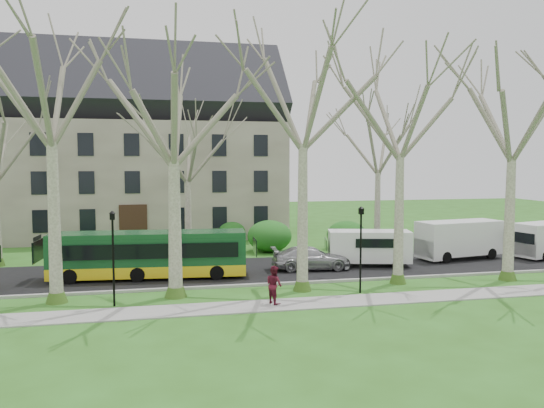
{
  "coord_description": "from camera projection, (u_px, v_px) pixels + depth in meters",
  "views": [
    {
      "loc": [
        -3.88,
        -25.91,
        6.61
      ],
      "look_at": [
        2.28,
        3.0,
        4.27
      ],
      "focal_mm": 35.0,
      "sensor_mm": 36.0,
      "label": 1
    }
  ],
  "objects": [
    {
      "name": "sedan",
      "position": [
        311.0,
        258.0,
        32.37
      ],
      "size": [
        4.93,
        2.34,
        1.39
      ],
      "primitive_type": "imported",
      "rotation": [
        0.0,
        0.0,
        1.49
      ],
      "color": "#A09FA4",
      "rests_on": "road"
    },
    {
      "name": "pedestrian_b",
      "position": [
        274.0,
        285.0,
        24.54
      ],
      "size": [
        0.96,
        1.06,
        1.77
      ],
      "primitive_type": "imported",
      "rotation": [
        0.0,
        0.0,
        1.99
      ],
      "color": "#541322",
      "rests_on": "sidewalk"
    },
    {
      "name": "ground",
      "position": [
        240.0,
        294.0,
        26.59
      ],
      "size": [
        120.0,
        120.0,
        0.0
      ],
      "primitive_type": "plane",
      "color": "#2E611B",
      "rests_on": "ground"
    },
    {
      "name": "van_a",
      "position": [
        369.0,
        248.0,
        33.54
      ],
      "size": [
        5.39,
        2.99,
        2.22
      ],
      "primitive_type": null,
      "rotation": [
        0.0,
        0.0,
        -0.23
      ],
      "color": "white",
      "rests_on": "road"
    },
    {
      "name": "hedges",
      "position": [
        149.0,
        238.0,
        39.2
      ],
      "size": [
        30.6,
        8.6,
        2.0
      ],
      "color": "#175217",
      "rests_on": "ground"
    },
    {
      "name": "bus_follow",
      "position": [
        149.0,
        254.0,
        29.98
      ],
      "size": [
        10.95,
        3.12,
        2.7
      ],
      "primitive_type": null,
      "rotation": [
        0.0,
        0.0,
        -0.08
      ],
      "color": "#144722",
      "rests_on": "road"
    },
    {
      "name": "van_b",
      "position": [
        459.0,
        240.0,
        35.95
      ],
      "size": [
        6.15,
        3.07,
        2.57
      ],
      "primitive_type": null,
      "rotation": [
        0.0,
        0.0,
        0.16
      ],
      "color": "white",
      "rests_on": "road"
    },
    {
      "name": "lamp_row",
      "position": [
        243.0,
        246.0,
        25.41
      ],
      "size": [
        36.22,
        0.22,
        4.3
      ],
      "color": "black",
      "rests_on": "ground"
    },
    {
      "name": "tree_row_far",
      "position": [
        197.0,
        171.0,
        36.57
      ],
      "size": [
        33.0,
        7.0,
        12.0
      ],
      "color": "gray",
      "rests_on": "ground"
    },
    {
      "name": "curb",
      "position": [
        236.0,
        286.0,
        28.05
      ],
      "size": [
        80.0,
        0.25,
        0.14
      ],
      "primitive_type": "cube",
      "color": "#A5A39E",
      "rests_on": "ground"
    },
    {
      "name": "tree_row_verge",
      "position": [
        239.0,
        154.0,
        26.33
      ],
      "size": [
        49.0,
        7.0,
        14.0
      ],
      "color": "gray",
      "rests_on": "ground"
    },
    {
      "name": "sidewalk",
      "position": [
        248.0,
        307.0,
        24.15
      ],
      "size": [
        70.0,
        2.0,
        0.06
      ],
      "primitive_type": "cube",
      "color": "gray",
      "rests_on": "ground"
    },
    {
      "name": "road",
      "position": [
        227.0,
        271.0,
        31.95
      ],
      "size": [
        80.0,
        8.0,
        0.06
      ],
      "primitive_type": "cube",
      "color": "black",
      "rests_on": "ground"
    },
    {
      "name": "building",
      "position": [
        135.0,
        146.0,
        48.11
      ],
      "size": [
        26.5,
        12.2,
        16.0
      ],
      "color": "slate",
      "rests_on": "ground"
    }
  ]
}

